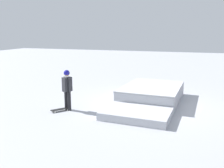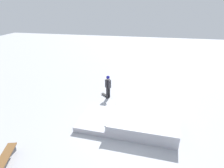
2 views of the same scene
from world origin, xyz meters
name	(u,v)px [view 1 (image 1 of 2)]	position (x,y,z in m)	size (l,w,h in m)	color
ground_plane	(151,104)	(0.00, 0.00, 0.00)	(60.00, 60.00, 0.00)	#A8AAB2
skate_ramp	(150,96)	(-0.27, -0.11, 0.32)	(5.52, 2.87, 0.74)	#B0B3BB
skater	(67,87)	(1.93, -3.22, 1.01)	(0.44, 0.40, 1.73)	black
skateboard	(60,109)	(2.19, -3.45, 0.08)	(0.75, 0.65, 0.09)	black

